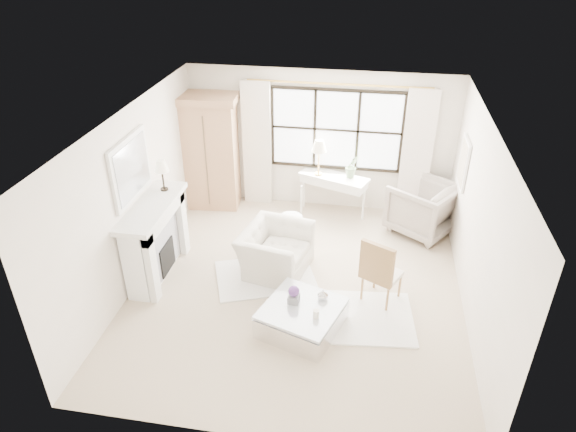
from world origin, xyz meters
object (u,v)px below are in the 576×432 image
at_px(armoire, 211,151).
at_px(club_armchair, 275,250).
at_px(console_table, 333,195).
at_px(coffee_table, 302,318).

relative_size(armoire, club_armchair, 1.99).
distance_m(armoire, club_armchair, 2.69).
xyz_separation_m(armoire, console_table, (2.38, 0.03, -0.74)).
distance_m(armoire, coffee_table, 4.12).
bearing_deg(console_table, coffee_table, -71.58).
bearing_deg(console_table, armoire, -158.95).
bearing_deg(armoire, coffee_table, -60.48).
height_order(console_table, club_armchair, console_table).
distance_m(club_armchair, coffee_table, 1.48).
xyz_separation_m(club_armchair, coffee_table, (0.63, -1.32, -0.18)).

